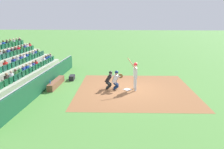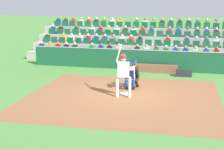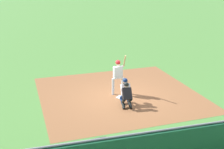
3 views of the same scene
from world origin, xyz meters
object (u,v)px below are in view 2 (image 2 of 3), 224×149
object	(u,v)px
equipment_duffel_bag	(184,73)
catcher_crouching	(130,74)
batter_at_plate	(123,70)
dugout_bench	(152,68)
water_bottle_on_bench	(136,62)
home_plate_marker	(125,94)
home_plate_umpire	(134,73)

from	to	relation	value
equipment_duffel_bag	catcher_crouching	bearing A→B (deg)	53.19
batter_at_plate	equipment_duffel_bag	distance (m)	5.41
dugout_bench	water_bottle_on_bench	bearing A→B (deg)	-5.57
catcher_crouching	dugout_bench	xyz separation A→B (m)	(-0.43, -4.24, -0.50)
home_plate_marker	home_plate_umpire	size ratio (longest dim) A/B	0.35
catcher_crouching	water_bottle_on_bench	size ratio (longest dim) A/B	5.70
dugout_bench	catcher_crouching	bearing A→B (deg)	84.26
home_plate_marker	water_bottle_on_bench	bearing A→B (deg)	-84.33
equipment_duffel_bag	home_plate_umpire	bearing A→B (deg)	50.52
home_plate_marker	water_bottle_on_bench	distance (m)	5.15
home_plate_marker	batter_at_plate	bearing A→B (deg)	92.88
home_plate_marker	catcher_crouching	world-z (taller)	catcher_crouching
dugout_bench	equipment_duffel_bag	size ratio (longest dim) A/B	3.42
catcher_crouching	equipment_duffel_bag	world-z (taller)	catcher_crouching
home_plate_umpire	equipment_duffel_bag	bearing A→B (deg)	-124.98
batter_at_plate	equipment_duffel_bag	xyz separation A→B (m)	(-2.26, -4.81, -0.98)
batter_at_plate	water_bottle_on_bench	xyz separation A→B (m)	(0.53, -5.60, -0.60)
batter_at_plate	catcher_crouching	world-z (taller)	batter_at_plate
batter_at_plate	home_plate_umpire	world-z (taller)	batter_at_plate
equipment_duffel_bag	home_plate_marker	bearing A→B (deg)	57.60
water_bottle_on_bench	equipment_duffel_bag	size ratio (longest dim) A/B	0.27
catcher_crouching	home_plate_umpire	size ratio (longest dim) A/B	1.04
home_plate_umpire	equipment_duffel_bag	world-z (taller)	home_plate_umpire
home_plate_marker	water_bottle_on_bench	xyz separation A→B (m)	(0.51, -5.09, 0.54)
batter_at_plate	water_bottle_on_bench	bearing A→B (deg)	-84.58
batter_at_plate	water_bottle_on_bench	distance (m)	5.66
home_plate_marker	home_plate_umpire	distance (m)	1.41
home_plate_marker	water_bottle_on_bench	world-z (taller)	water_bottle_on_bench
batter_at_plate	equipment_duffel_bag	world-z (taller)	batter_at_plate
home_plate_marker	dugout_bench	distance (m)	5.03
home_plate_marker	dugout_bench	world-z (taller)	dugout_bench
dugout_bench	equipment_duffel_bag	distance (m)	1.95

